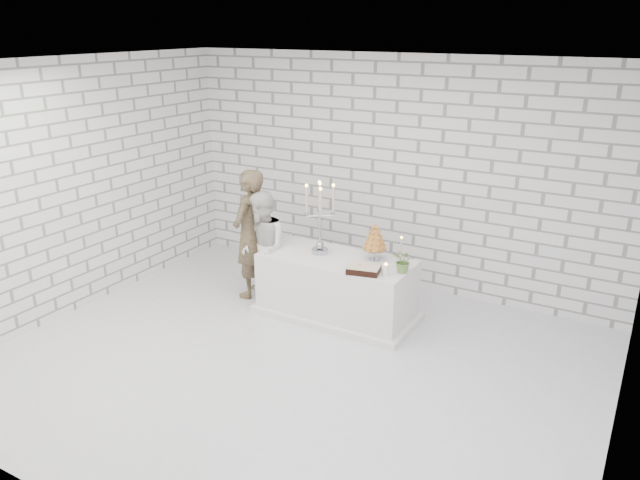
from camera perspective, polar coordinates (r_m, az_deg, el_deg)
The scene contains 15 objects.
ground at distance 6.52m, azimuth -2.56°, elevation -11.37°, with size 6.00×5.00×0.01m, color silver.
ceiling at distance 5.61m, azimuth -3.04°, elevation 15.94°, with size 6.00×5.00×0.01m, color white.
wall_back at distance 8.03m, azimuth 6.88°, elevation 6.10°, with size 6.00×0.01×3.00m, color white.
wall_front at distance 4.18m, azimuth -21.69°, elevation -8.25°, with size 6.00×0.01×3.00m, color white.
wall_left at distance 7.87m, azimuth -21.61°, elevation 4.57°, with size 0.01×5.00×3.00m, color white.
wall_right at distance 5.06m, azimuth 27.34°, elevation -4.22°, with size 0.01×5.00×3.00m, color white.
cake_table at distance 7.34m, azimuth 1.54°, elevation -4.36°, with size 1.80×0.80×0.75m, color white.
groom at distance 7.81m, azimuth -6.50°, elevation 0.57°, with size 0.60×0.40×1.66m, color #382C1C.
bride at distance 7.63m, azimuth -5.33°, elevation -0.75°, with size 0.69×0.54×1.43m, color silver.
candelabra at distance 7.19m, azimuth -0.01°, elevation 2.03°, with size 0.35×0.35×0.87m, color #9C9DA6, non-canonical shape.
croquembouche at distance 7.08m, azimuth 5.09°, elevation -0.17°, with size 0.29×0.29×0.44m, color #A05E1F, non-canonical shape.
chocolate_cake at distance 6.77m, azimuth 4.07°, elevation -2.71°, with size 0.35×0.25×0.08m, color black.
pillar_candle at distance 6.73m, azimuth 6.10°, elevation -2.76°, with size 0.08×0.08×0.12m, color white.
extra_taper at distance 6.98m, azimuth 7.50°, elevation -1.08°, with size 0.06×0.06×0.32m, color beige.
flowers at distance 6.79m, azimuth 7.77°, elevation -1.95°, with size 0.24×0.21×0.27m, color #497A35.
Camera 1 is at (3.03, -4.71, 3.35)m, focal length 34.57 mm.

